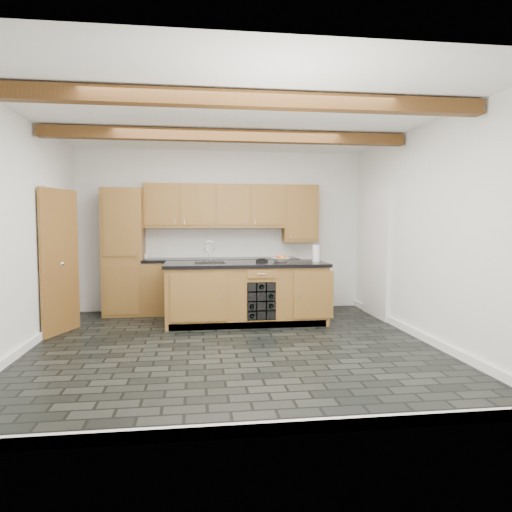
{
  "coord_description": "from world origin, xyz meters",
  "views": [
    {
      "loc": [
        -0.44,
        -5.62,
        1.52
      ],
      "look_at": [
        0.39,
        0.8,
        1.06
      ],
      "focal_mm": 32.0,
      "sensor_mm": 36.0,
      "label": 1
    }
  ],
  "objects_px": {
    "island": "(246,293)",
    "paper_towel": "(316,253)",
    "fruit_bowl": "(281,260)",
    "kitchen_scale": "(262,260)"
  },
  "relations": [
    {
      "from": "island",
      "to": "fruit_bowl",
      "type": "relative_size",
      "value": 9.26
    },
    {
      "from": "island",
      "to": "fruit_bowl",
      "type": "height_order",
      "value": "fruit_bowl"
    },
    {
      "from": "island",
      "to": "paper_towel",
      "type": "height_order",
      "value": "paper_towel"
    },
    {
      "from": "fruit_bowl",
      "to": "paper_towel",
      "type": "bearing_deg",
      "value": 2.26
    },
    {
      "from": "kitchen_scale",
      "to": "paper_towel",
      "type": "distance_m",
      "value": 0.87
    },
    {
      "from": "kitchen_scale",
      "to": "fruit_bowl",
      "type": "bearing_deg",
      "value": -10.57
    },
    {
      "from": "kitchen_scale",
      "to": "fruit_bowl",
      "type": "xyz_separation_m",
      "value": [
        0.29,
        -0.03,
        0.01
      ]
    },
    {
      "from": "fruit_bowl",
      "to": "paper_towel",
      "type": "distance_m",
      "value": 0.58
    },
    {
      "from": "island",
      "to": "paper_towel",
      "type": "distance_m",
      "value": 1.26
    },
    {
      "from": "island",
      "to": "fruit_bowl",
      "type": "distance_m",
      "value": 0.74
    }
  ]
}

